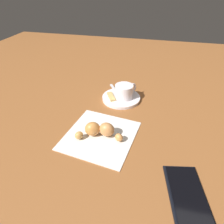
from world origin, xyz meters
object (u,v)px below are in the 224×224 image
(teaspoon, at_px, (119,95))
(croissant, at_px, (100,130))
(espresso_cup, at_px, (124,91))
(napkin, at_px, (100,135))
(cell_phone, at_px, (187,194))
(sugar_packet, at_px, (111,97))
(saucer, at_px, (121,98))

(teaspoon, bearing_deg, croissant, 177.18)
(espresso_cup, relative_size, teaspoon, 0.66)
(napkin, relative_size, cell_phone, 1.24)
(napkin, height_order, cell_phone, cell_phone)
(napkin, distance_m, cell_phone, 0.25)
(sugar_packet, height_order, croissant, croissant)
(espresso_cup, distance_m, napkin, 0.20)
(espresso_cup, distance_m, cell_phone, 0.38)
(saucer, height_order, croissant, croissant)
(espresso_cup, relative_size, napkin, 0.41)
(teaspoon, relative_size, napkin, 0.62)
(saucer, xyz_separation_m, croissant, (-0.20, 0.02, 0.02))
(napkin, xyz_separation_m, croissant, (-0.00, 0.00, 0.02))
(napkin, height_order, croissant, croissant)
(cell_phone, bearing_deg, napkin, 59.00)
(teaspoon, xyz_separation_m, napkin, (-0.20, 0.01, -0.01))
(saucer, height_order, teaspoon, teaspoon)
(saucer, bearing_deg, teaspoon, 61.07)
(saucer, distance_m, cell_phone, 0.38)
(teaspoon, height_order, sugar_packet, teaspoon)
(croissant, bearing_deg, saucer, -5.38)
(sugar_packet, distance_m, cell_phone, 0.39)
(napkin, bearing_deg, saucer, -5.41)
(sugar_packet, bearing_deg, croissant, -23.41)
(saucer, height_order, espresso_cup, espresso_cup)
(espresso_cup, xyz_separation_m, teaspoon, (0.01, 0.02, -0.02))
(saucer, xyz_separation_m, espresso_cup, (-0.00, -0.01, 0.03))
(cell_phone, bearing_deg, saucer, 31.07)
(croissant, height_order, cell_phone, croissant)
(saucer, bearing_deg, cell_phone, -148.93)
(sugar_packet, bearing_deg, cell_phone, 8.43)
(saucer, xyz_separation_m, sugar_packet, (-0.01, 0.03, 0.01))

